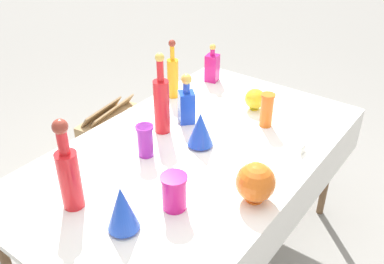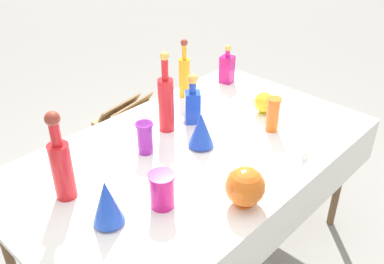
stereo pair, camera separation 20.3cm
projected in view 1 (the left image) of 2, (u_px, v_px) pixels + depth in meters
ground_plane at (192, 258)px, 2.48m from camera, size 40.00×40.00×0.00m
display_table at (197, 160)px, 2.10m from camera, size 1.84×1.09×0.76m
tall_bottle_0 at (162, 103)px, 2.15m from camera, size 0.08×0.08×0.43m
tall_bottle_1 at (69, 173)px, 1.65m from camera, size 0.09×0.09×0.40m
tall_bottle_2 at (173, 75)px, 2.50m from camera, size 0.07×0.07×0.35m
square_decanter_0 at (212, 67)px, 2.72m from camera, size 0.09×0.09×0.25m
square_decanter_1 at (187, 103)px, 2.26m from camera, size 0.11×0.11×0.28m
slender_vase_0 at (267, 109)px, 2.23m from camera, size 0.07×0.07×0.18m
slender_vase_1 at (145, 140)px, 2.00m from camera, size 0.08×0.08×0.16m
slender_vase_2 at (174, 191)px, 1.68m from camera, size 0.11×0.11×0.15m
fluted_vase_0 at (122, 208)px, 1.57m from camera, size 0.12×0.12×0.20m
fluted_vase_1 at (200, 129)px, 2.06m from camera, size 0.13×0.13×0.18m
round_bowl_0 at (255, 99)px, 2.40m from camera, size 0.11×0.11×0.12m
round_bowl_1 at (256, 182)px, 1.72m from camera, size 0.16×0.16×0.17m
price_tag_left at (303, 150)px, 2.05m from camera, size 0.05×0.01×0.04m
cardboard_box_behind_left at (125, 139)px, 3.25m from camera, size 0.59×0.42×0.43m
cardboard_box_behind_right at (114, 142)px, 3.20m from camera, size 0.49×0.39×0.46m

